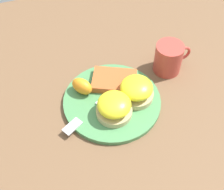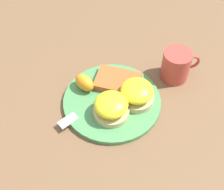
# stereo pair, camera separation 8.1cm
# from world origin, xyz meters

# --- Properties ---
(ground_plane) EXTENTS (1.10, 1.10, 0.00)m
(ground_plane) POSITION_xyz_m (0.00, 0.00, 0.00)
(ground_plane) COLOR brown
(plate) EXTENTS (0.26, 0.26, 0.01)m
(plate) POSITION_xyz_m (0.00, 0.00, 0.01)
(plate) COLOR #47844C
(plate) RESTS_ON ground_plane
(sandwich_benedict_left) EXTENTS (0.09, 0.09, 0.06)m
(sandwich_benedict_left) POSITION_xyz_m (-0.01, -0.04, 0.04)
(sandwich_benedict_left) COLOR tan
(sandwich_benedict_left) RESTS_ON plate
(sandwich_benedict_right) EXTENTS (0.09, 0.09, 0.06)m
(sandwich_benedict_right) POSITION_xyz_m (0.06, -0.01, 0.04)
(sandwich_benedict_right) COLOR tan
(sandwich_benedict_right) RESTS_ON plate
(hashbrown_patty) EXTENTS (0.14, 0.12, 0.02)m
(hashbrown_patty) POSITION_xyz_m (0.03, 0.05, 0.02)
(hashbrown_patty) COLOR #B05328
(hashbrown_patty) RESTS_ON plate
(orange_wedge) EXTENTS (0.07, 0.07, 0.04)m
(orange_wedge) POSITION_xyz_m (-0.07, 0.05, 0.04)
(orange_wedge) COLOR orange
(orange_wedge) RESTS_ON plate
(fork) EXTENTS (0.22, 0.14, 0.00)m
(fork) POSITION_xyz_m (-0.05, -0.01, 0.02)
(fork) COLOR silver
(fork) RESTS_ON plate
(cup) EXTENTS (0.11, 0.08, 0.09)m
(cup) POSITION_xyz_m (0.19, 0.06, 0.04)
(cup) COLOR #B23D33
(cup) RESTS_ON ground_plane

